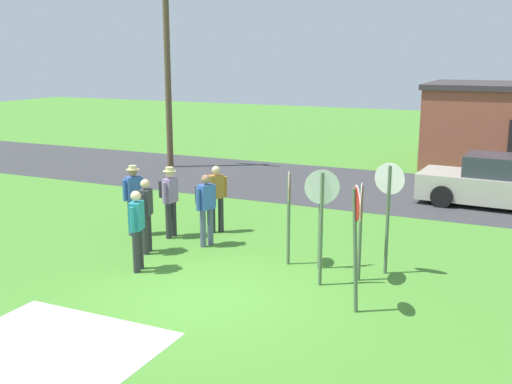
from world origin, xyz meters
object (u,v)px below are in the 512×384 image
Objects in this scene: parked_car_on_street at (498,183)px; person_in_teal at (137,226)px; stop_sign_low_front at (289,203)px; person_near_signs at (170,197)px; person_in_blue at (145,210)px; person_holding_notes at (216,195)px; utility_pole at (167,63)px; stop_sign_center_cluster at (389,201)px; person_in_dark_shirt at (134,196)px; stop_sign_leaning_right at (322,209)px; stop_sign_rear_right at (361,215)px; stop_sign_rear_left at (320,205)px; person_with_sunhat at (206,205)px; stop_sign_far_back at (356,229)px.

parked_car_on_street is 2.60× the size of person_in_teal.
stop_sign_low_front reaches higher than person_near_signs.
person_in_blue is 1.00× the size of person_holding_notes.
parked_car_on_street is 10.97m from person_in_teal.
person_near_signs is at bearing -57.41° from utility_pole.
person_in_teal is (-6.31, -8.97, 0.26)m from parked_car_on_street.
person_in_teal is (-4.67, -1.98, -0.58)m from stop_sign_center_cluster.
person_in_dark_shirt reaches higher than person_in_blue.
person_near_signs is 1.18m from person_holding_notes.
parked_car_on_street is 1.93× the size of stop_sign_leaning_right.
person_in_blue is at bearing -176.31° from stop_sign_rear_right.
stop_sign_rear_left is (-0.33, 0.90, -0.16)m from stop_sign_leaning_right.
stop_sign_low_front is 2.95m from person_holding_notes.
person_in_blue is 0.97× the size of person_near_signs.
person_in_teal is at bearing -156.97° from stop_sign_center_cluster.
person_in_blue is 1.00× the size of person_in_teal.
stop_sign_rear_right reaches higher than person_with_sunhat.
stop_sign_low_front is at bearing -10.80° from person_near_signs.
utility_pole is 3.40× the size of stop_sign_far_back.
utility_pole reaches higher than person_in_dark_shirt.
stop_sign_rear_left is 1.18× the size of person_in_dark_shirt.
stop_sign_rear_left reaches higher than person_in_blue.
person_in_blue is at bearing 176.60° from stop_sign_leaning_right.
person_with_sunhat is at bearing 169.71° from stop_sign_low_front.
stop_sign_center_cluster is (1.33, 0.28, 0.16)m from stop_sign_rear_left.
person_in_dark_shirt reaches higher than person_with_sunhat.
stop_sign_rear_left is at bearing 110.10° from stop_sign_leaning_right.
stop_sign_far_back reaches higher than person_in_blue.
person_with_sunhat is at bearing -52.87° from utility_pole.
person_with_sunhat is (-4.23, 0.09, -0.55)m from stop_sign_center_cluster.
person_near_signs is at bearing -136.43° from parked_car_on_street.
stop_sign_far_back is 1.34× the size of person_holding_notes.
person_in_teal is at bearing -125.13° from parked_car_on_street.
utility_pole is at bearing 127.13° from person_with_sunhat.
parked_car_on_street is 7.23m from stop_sign_center_cluster.
person_in_teal is at bearing -147.91° from stop_sign_low_front.
person_in_dark_shirt is at bearing 127.10° from person_in_teal.
utility_pole reaches higher than stop_sign_rear_right.
utility_pole is 12.89m from stop_sign_rear_left.
person_near_signs is at bearing 171.49° from stop_sign_rear_left.
stop_sign_far_back reaches higher than person_with_sunhat.
stop_sign_rear_right is at bearing -10.62° from stop_sign_low_front.
person_near_signs is at bearing 160.97° from stop_sign_leaning_right.
utility_pole is at bearing 119.41° from person_in_teal.
stop_sign_leaning_right is at bearing -130.28° from stop_sign_center_cluster.
parked_car_on_street is at bearing 63.42° from stop_sign_low_front.
stop_sign_leaning_right is 3.80m from person_in_teal.
stop_sign_center_cluster is 1.36× the size of person_in_teal.
stop_sign_center_cluster reaches higher than person_near_signs.
parked_car_on_street is at bearing 79.43° from stop_sign_far_back.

